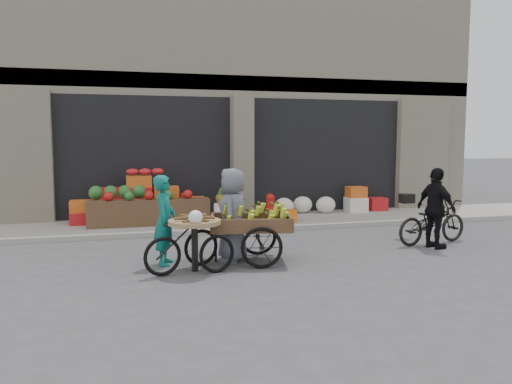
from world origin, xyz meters
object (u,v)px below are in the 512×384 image
object	(u,v)px
orange_bucket	(291,216)
seated_person	(236,201)
cyclist	(436,208)
vendor_grey	(233,215)
vendor_woman	(165,220)
bicycle	(432,222)
banana_cart	(248,221)
pineapple_bin	(225,214)
fire_hydrant	(270,207)
tricycle_cart	(194,237)

from	to	relation	value
orange_bucket	seated_person	size ratio (longest dim) A/B	0.34
cyclist	vendor_grey	bearing A→B (deg)	78.64
seated_person	vendor_woman	world-z (taller)	vendor_woman
bicycle	vendor_grey	bearing A→B (deg)	84.10
banana_cart	vendor_woman	bearing A→B (deg)	-175.84
pineapple_bin	banana_cart	size ratio (longest dim) A/B	0.21
vendor_grey	vendor_woman	bearing A→B (deg)	-69.17
fire_hydrant	tricycle_cart	bearing A→B (deg)	-123.44
pineapple_bin	fire_hydrant	bearing A→B (deg)	-2.60
vendor_woman	bicycle	world-z (taller)	vendor_woman
vendor_woman	cyclist	size ratio (longest dim) A/B	0.97
orange_bucket	tricycle_cart	xyz separation A→B (m)	(-2.83, -3.47, 0.30)
orange_bucket	bicycle	world-z (taller)	bicycle
banana_cart	bicycle	xyz separation A→B (m)	(3.98, 0.49, -0.26)
vendor_woman	vendor_grey	size ratio (longest dim) A/B	0.94
fire_hydrant	seated_person	distance (m)	0.96
pineapple_bin	seated_person	bearing A→B (deg)	56.31
vendor_woman	bicycle	distance (m)	5.40
fire_hydrant	banana_cart	size ratio (longest dim) A/B	0.29
pineapple_bin	orange_bucket	size ratio (longest dim) A/B	1.62
vendor_woman	tricycle_cart	world-z (taller)	vendor_woman
vendor_grey	pineapple_bin	bearing A→B (deg)	-166.75
vendor_woman	vendor_grey	bearing A→B (deg)	-76.59
pineapple_bin	fire_hydrant	world-z (taller)	fire_hydrant
tricycle_cart	cyclist	world-z (taller)	cyclist
cyclist	seated_person	bearing A→B (deg)	29.93
tricycle_cart	vendor_grey	world-z (taller)	vendor_grey
cyclist	bicycle	bearing A→B (deg)	-37.09
banana_cart	tricycle_cart	xyz separation A→B (m)	(-0.99, -0.40, -0.15)
seated_person	tricycle_cart	bearing A→B (deg)	-121.29
fire_hydrant	vendor_woman	distance (m)	4.04
pineapple_bin	tricycle_cart	distance (m)	3.78
fire_hydrant	seated_person	size ratio (longest dim) A/B	0.76
vendor_grey	orange_bucket	bearing A→B (deg)	166.86
pineapple_bin	vendor_grey	bearing A→B (deg)	-98.96
vendor_woman	bicycle	size ratio (longest dim) A/B	0.89
bicycle	pineapple_bin	bearing A→B (deg)	43.80
vendor_woman	cyclist	world-z (taller)	cyclist
pineapple_bin	vendor_woman	distance (m)	3.44
vendor_woman	tricycle_cart	bearing A→B (deg)	-129.17
vendor_woman	banana_cart	bearing A→B (deg)	-82.30
banana_cart	cyclist	xyz separation A→B (m)	(3.78, 0.09, 0.07)
orange_bucket	vendor_woman	bearing A→B (deg)	-138.17
fire_hydrant	orange_bucket	bearing A→B (deg)	-5.71
fire_hydrant	vendor_grey	size ratio (longest dim) A/B	0.44
banana_cart	orange_bucket	bearing A→B (deg)	70.35
orange_bucket	banana_cart	size ratio (longest dim) A/B	0.13
banana_cart	tricycle_cart	world-z (taller)	banana_cart
orange_bucket	vendor_grey	world-z (taller)	vendor_grey
pineapple_bin	vendor_woman	size ratio (longest dim) A/B	0.34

